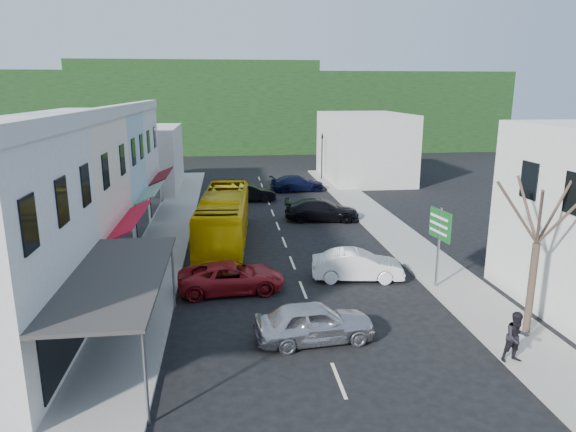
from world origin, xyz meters
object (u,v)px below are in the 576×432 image
Objects in this scene: car_white at (357,266)px; pedestrian_right at (516,339)px; car_silver at (315,324)px; car_red at (232,277)px; pedestrian_left at (145,262)px; street_tree at (537,243)px; bus at (224,218)px; traffic_signal at (322,157)px; direction_sign at (438,249)px.

car_white is 2.59× the size of pedestrian_right.
car_silver and car_white have the same top height.
pedestrian_left reaches higher than car_red.
street_tree is (8.34, -0.57, 3.09)m from car_silver.
car_silver is 10.39m from pedestrian_left.
pedestrian_right reaches higher than car_white.
bus is at bearing 129.20° from street_tree.
car_white is 0.58× the size of street_tree.
street_tree reaches higher than car_silver.
bus is 19.29m from pedestrian_right.
car_white is 2.59× the size of pedestrian_left.
traffic_signal is at bearing 0.94° from car_white.
bus is 10.16m from car_white.
car_white and car_red have the same top height.
car_silver is at bearing -154.62° from car_red.
direction_sign is (0.10, 7.12, 1.02)m from pedestrian_right.
traffic_signal is at bearing 92.33° from street_tree.
pedestrian_right is at bearing -133.79° from car_red.
traffic_signal reaches higher than pedestrian_left.
car_silver is 8.21m from direction_sign.
car_silver is 8.91m from street_tree.
car_silver is at bearing 157.32° from pedestrian_right.
car_silver is 7.03m from car_white.
car_white is 10.72m from pedestrian_left.
car_red is 4.71m from pedestrian_left.
traffic_signal reaches higher than pedestrian_right.
pedestrian_right is (9.71, -8.06, 0.30)m from car_red.
pedestrian_right is 38.02m from traffic_signal.
direction_sign reaches higher than car_white.
car_red is at bearing 152.25° from street_tree.
pedestrian_left is 0.42× the size of direction_sign.
pedestrian_right is 7.19m from direction_sign.
pedestrian_left is (-3.97, -6.53, -0.55)m from bus.
car_red is 1.14× the size of direction_sign.
street_tree is at bearing -46.54° from bus.
bus is 2.52× the size of car_red.
car_red is (0.34, -8.40, -0.85)m from bus.
pedestrian_left is at bearing 40.99° from traffic_signal.
traffic_signal reaches higher than car_red.
pedestrian_right is (10.05, -16.46, -0.55)m from bus.
street_tree is 35.99m from traffic_signal.
car_white is 29.42m from traffic_signal.
pedestrian_left is 0.22× the size of street_tree.
car_white is at bearing 126.69° from street_tree.
street_tree is (11.75, -14.40, 2.24)m from bus.
bus reaches higher than pedestrian_right.
direction_sign reaches higher than car_red.
street_tree reaches higher than traffic_signal.
bus is 18.72m from street_tree.
car_silver is at bearing 160.26° from car_white.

